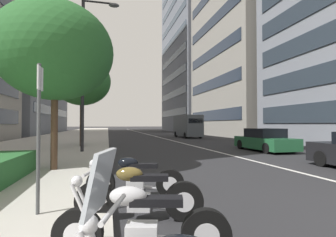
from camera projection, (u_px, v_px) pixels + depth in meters
sidewalk_right_plaza at (68, 138)px, 29.79m from camera, size 160.00×9.20×0.15m
lane_centre_stripe at (152, 136)px, 37.18m from camera, size 110.00×0.16×0.01m
motorcycle_by_sign_pole at (140, 225)px, 3.10m from camera, size 0.77×2.15×1.09m
motorcycle_mid_row at (138, 196)px, 4.34m from camera, size 0.76×2.17×1.11m
motorcycle_second_in_row at (134, 179)px, 5.70m from camera, size 0.77×2.17×1.10m
car_following_behind at (265, 141)px, 15.77m from camera, size 4.37×1.90×1.40m
delivery_van_ahead at (188, 126)px, 31.93m from camera, size 5.78×2.23×2.78m
parking_sign_by_curb at (39, 123)px, 4.25m from camera, size 0.32×0.06×2.52m
street_lamp_with_banners at (88, 61)px, 14.18m from camera, size 1.26×2.08×8.55m
street_tree_mid_sidewalk at (55, 52)px, 8.50m from camera, size 3.85×3.85×5.58m
street_tree_near_plaza_corner at (82, 81)px, 17.72m from camera, size 3.98×3.98×6.21m
office_tower_near_left at (274, 17)px, 39.47m from camera, size 18.67×20.98×36.85m
office_tower_mid_left at (212, 20)px, 61.95m from camera, size 23.90×19.83×54.41m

